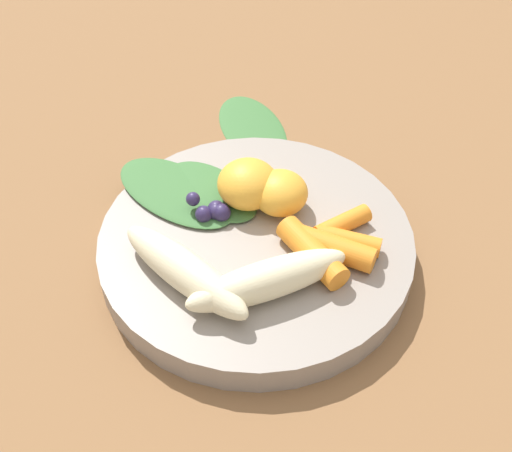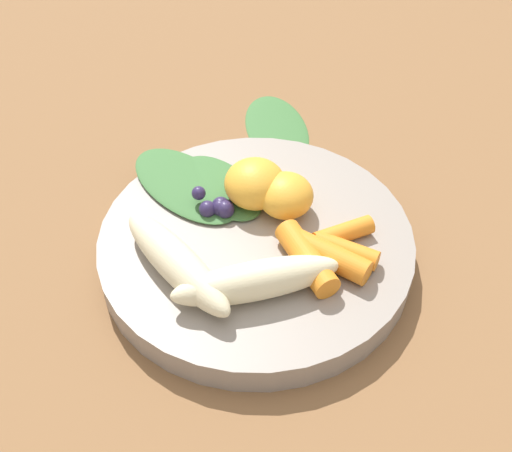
{
  "view_description": "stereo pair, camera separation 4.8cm",
  "coord_description": "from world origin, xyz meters",
  "px_view_note": "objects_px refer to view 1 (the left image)",
  "views": [
    {
      "loc": [
        -0.12,
        0.32,
        0.38
      ],
      "look_at": [
        0.0,
        0.0,
        0.03
      ],
      "focal_mm": 44.75,
      "sensor_mm": 36.0,
      "label": 1
    },
    {
      "loc": [
        -0.17,
        0.29,
        0.38
      ],
      "look_at": [
        0.0,
        0.0,
        0.03
      ],
      "focal_mm": 44.75,
      "sensor_mm": 36.0,
      "label": 2
    }
  ],
  "objects_px": {
    "kale_leaf_stray": "(252,126)",
    "orange_segment_near": "(248,184)",
    "banana_peeled_left": "(268,280)",
    "banana_peeled_right": "(185,271)",
    "bowl": "(256,246)"
  },
  "relations": [
    {
      "from": "banana_peeled_left",
      "to": "banana_peeled_right",
      "type": "height_order",
      "value": "same"
    },
    {
      "from": "bowl",
      "to": "banana_peeled_left",
      "type": "relative_size",
      "value": 2.02
    },
    {
      "from": "orange_segment_near",
      "to": "kale_leaf_stray",
      "type": "distance_m",
      "value": 0.14
    },
    {
      "from": "kale_leaf_stray",
      "to": "orange_segment_near",
      "type": "bearing_deg",
      "value": 159.79
    },
    {
      "from": "bowl",
      "to": "kale_leaf_stray",
      "type": "relative_size",
      "value": 2.14
    },
    {
      "from": "bowl",
      "to": "banana_peeled_right",
      "type": "distance_m",
      "value": 0.07
    },
    {
      "from": "banana_peeled_right",
      "to": "bowl",
      "type": "bearing_deg",
      "value": 85.99
    },
    {
      "from": "bowl",
      "to": "banana_peeled_left",
      "type": "height_order",
      "value": "banana_peeled_left"
    },
    {
      "from": "banana_peeled_left",
      "to": "bowl",
      "type": "bearing_deg",
      "value": 75.95
    },
    {
      "from": "banana_peeled_left",
      "to": "banana_peeled_right",
      "type": "relative_size",
      "value": 1.0
    },
    {
      "from": "banana_peeled_right",
      "to": "orange_segment_near",
      "type": "height_order",
      "value": "orange_segment_near"
    },
    {
      "from": "banana_peeled_left",
      "to": "kale_leaf_stray",
      "type": "xyz_separation_m",
      "value": [
        0.09,
        -0.2,
        -0.04
      ]
    },
    {
      "from": "bowl",
      "to": "orange_segment_near",
      "type": "distance_m",
      "value": 0.05
    },
    {
      "from": "banana_peeled_right",
      "to": "kale_leaf_stray",
      "type": "relative_size",
      "value": 1.06
    },
    {
      "from": "bowl",
      "to": "orange_segment_near",
      "type": "height_order",
      "value": "orange_segment_near"
    }
  ]
}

